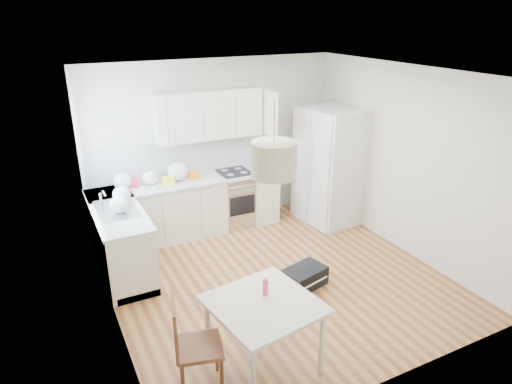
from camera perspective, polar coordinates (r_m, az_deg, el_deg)
floor at (r=6.29m, az=2.55°, el=-10.65°), size 4.20×4.20×0.00m
ceiling at (r=5.35m, az=3.04°, el=14.54°), size 4.20×4.20×0.00m
wall_back at (r=7.49m, az=-5.16°, el=6.03°), size 4.20×0.00×4.20m
wall_left at (r=5.07m, az=-18.44°, el=-2.94°), size 0.00×4.20×4.20m
wall_right at (r=6.91m, az=18.17°, el=3.66°), size 0.00×4.20×4.20m
window_glassblock at (r=6.01m, az=-20.59°, el=4.72°), size 0.02×1.00×1.00m
cabinets_back at (r=7.34m, az=-8.39°, el=-2.02°), size 3.00×0.60×0.88m
cabinets_left at (r=6.56m, az=-16.66°, el=-5.75°), size 0.60×1.80×0.88m
counter_back at (r=7.17m, az=-8.59°, el=1.35°), size 3.02×0.64×0.04m
counter_left at (r=6.37m, az=-17.10°, el=-2.07°), size 0.64×1.82×0.04m
backsplash_back at (r=7.34m, az=-9.46°, el=4.33°), size 3.00×0.01×0.58m
backsplash_left at (r=6.23m, az=-20.05°, el=0.08°), size 0.01×1.80×0.58m
upper_cabinets at (r=7.17m, az=-5.94°, el=9.60°), size 1.70×0.32×0.75m
range_oven at (r=7.60m, az=-2.68°, el=-0.94°), size 0.50×0.61×0.88m
sink at (r=6.32m, az=-17.03°, el=-2.11°), size 0.50×0.80×0.16m
refrigerator at (r=7.67m, az=9.32°, el=3.18°), size 1.00×1.05×1.92m
dining_table at (r=4.55m, az=1.00°, el=-14.54°), size 1.09×1.09×0.76m
dining_chair at (r=4.48m, az=-7.09°, el=-18.43°), size 0.51×0.51×0.99m
drink_bottle at (r=4.56m, az=1.19°, el=-11.60°), size 0.07×0.07×0.21m
gym_bag at (r=6.10m, az=6.10°, el=-10.52°), size 0.62×0.48×0.25m
pendant_lamp at (r=3.92m, az=2.23°, el=4.06°), size 0.51×0.51×0.31m
grocery_bag_a at (r=6.96m, az=-16.34°, el=1.33°), size 0.28×0.24×0.25m
grocery_bag_b at (r=7.03m, az=-13.11°, el=1.72°), size 0.24×0.20×0.22m
grocery_bag_c at (r=7.12m, az=-9.77°, el=2.53°), size 0.32×0.27×0.29m
grocery_bag_d at (r=6.50m, az=-16.44°, el=-0.26°), size 0.25×0.21×0.22m
grocery_bag_e at (r=6.15m, az=-16.74°, el=-1.52°), size 0.26×0.22×0.23m
snack_orange at (r=7.20m, az=-7.67°, el=2.15°), size 0.19×0.15×0.12m
snack_yellow at (r=7.00m, az=-10.88°, el=1.39°), size 0.19×0.13×0.12m
snack_red at (r=7.02m, az=-15.23°, el=1.06°), size 0.17×0.11×0.12m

